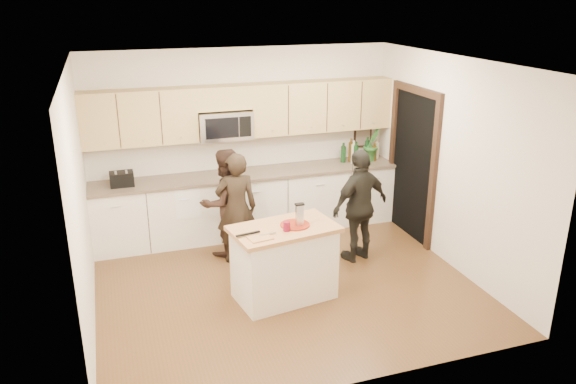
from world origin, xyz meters
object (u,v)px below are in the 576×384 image
object	(u,v)px
woman_left	(236,208)
woman_center	(225,203)
woman_right	(360,206)
island	(284,262)
toaster	(122,179)

from	to	relation	value
woman_left	woman_center	world-z (taller)	woman_left
woman_center	woman_right	bearing A→B (deg)	138.26
woman_center	woman_left	bearing A→B (deg)	91.85
island	woman_left	xyz separation A→B (m)	(-0.29, 1.12, 0.30)
toaster	island	bearing A→B (deg)	-49.57
toaster	woman_center	xyz separation A→B (m)	(1.29, -0.58, -0.29)
island	toaster	xyz separation A→B (m)	(-1.68, 1.97, 0.58)
island	toaster	world-z (taller)	toaster
toaster	woman_center	world-z (taller)	woman_center
island	woman_left	bearing A→B (deg)	95.53
woman_center	woman_right	xyz separation A→B (m)	(1.66, -0.73, 0.02)
island	toaster	bearing A→B (deg)	121.37
woman_left	toaster	bearing A→B (deg)	-27.08
woman_right	toaster	bearing A→B (deg)	-41.24
toaster	woman_left	size ratio (longest dim) A/B	0.21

